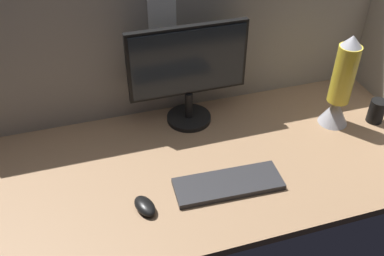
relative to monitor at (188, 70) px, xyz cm
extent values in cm
cube|color=#8C6B4C|center=(-1.41, -25.14, -24.55)|extent=(180.00, 80.00, 3.00)
cube|color=gray|center=(-1.41, 12.36, 5.89)|extent=(180.00, 5.00, 57.89)
cube|color=white|center=(-7.03, 9.56, 20.88)|extent=(10.66, 0.40, 19.62)
cylinder|color=black|center=(0.00, -0.64, -22.15)|extent=(18.00, 18.00, 1.80)
cylinder|color=black|center=(0.00, -0.64, -15.75)|extent=(3.20, 3.20, 11.00)
cube|color=black|center=(0.00, 0.36, 3.84)|extent=(46.54, 2.40, 28.18)
cube|color=black|center=(0.00, -1.04, 3.84)|extent=(44.14, 0.60, 25.78)
cube|color=#262628|center=(2.01, -40.93, -22.05)|extent=(37.57, 14.73, 2.00)
ellipsoid|color=black|center=(-27.40, -42.99, -21.35)|extent=(8.37, 10.88, 3.40)
cylinder|color=black|center=(72.30, -23.51, -18.18)|extent=(6.42, 6.42, 9.75)
cone|color=#A5A5AD|center=(55.65, -19.24, -17.71)|extent=(11.76, 11.76, 10.69)
cylinder|color=gold|center=(55.65, -19.24, -0.61)|extent=(8.55, 8.55, 23.52)
cone|color=#A5A5AD|center=(55.65, -19.24, 13.29)|extent=(7.70, 7.70, 4.28)
camera|label=1|loc=(-40.04, -136.73, 83.60)|focal=40.31mm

